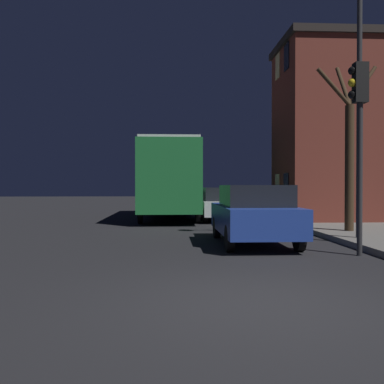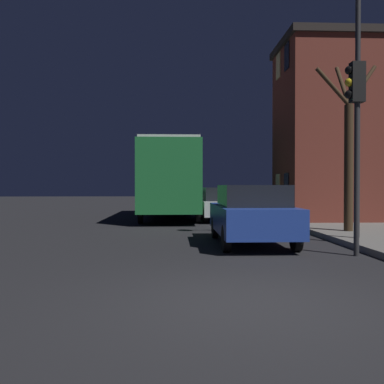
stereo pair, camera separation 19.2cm
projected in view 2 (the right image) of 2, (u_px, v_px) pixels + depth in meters
name	position (u px, v px, depth m)	size (l,w,h in m)	color
ground_plane	(249.00, 302.00, 5.82)	(120.00, 120.00, 0.00)	black
brick_building	(329.00, 130.00, 18.31)	(4.28, 4.00, 7.63)	brown
streetlamp	(342.00, 47.00, 11.60)	(1.22, 0.51, 7.10)	#28282B
traffic_light	(356.00, 117.00, 9.59)	(0.43, 0.24, 4.36)	#28282B
bare_tree	(349.00, 145.00, 13.55)	(2.26, 1.30, 5.45)	#382819
bus	(170.00, 175.00, 20.98)	(2.61, 9.28, 3.59)	#1E6B33
car_near_lane	(251.00, 214.00, 11.56)	(1.87, 4.25, 1.60)	navy
car_mid_lane	(222.00, 204.00, 19.38)	(1.90, 3.87, 1.51)	#B7BABF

